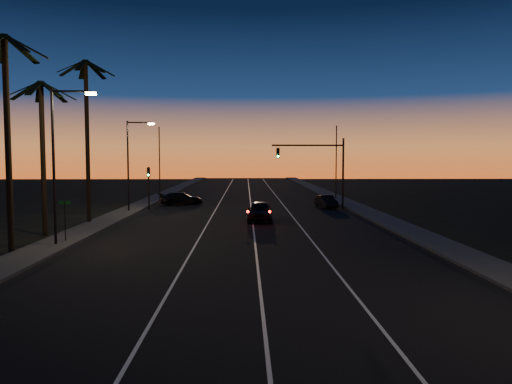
{
  "coord_description": "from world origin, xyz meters",
  "views": [
    {
      "loc": [
        -0.06,
        -8.66,
        5.12
      ],
      "look_at": [
        0.63,
        24.33,
        2.83
      ],
      "focal_mm": 35.0,
      "sensor_mm": 36.0,
      "label": 1
    }
  ],
  "objects_px": {
    "lead_car": "(260,211)",
    "cross_car": "(181,199)",
    "right_car": "(326,201)",
    "signal_mast": "(319,161)"
  },
  "relations": [
    {
      "from": "right_car",
      "to": "cross_car",
      "type": "bearing_deg",
      "value": 167.02
    },
    {
      "from": "signal_mast",
      "to": "lead_car",
      "type": "distance_m",
      "value": 11.44
    },
    {
      "from": "lead_car",
      "to": "cross_car",
      "type": "bearing_deg",
      "value": 120.37
    },
    {
      "from": "right_car",
      "to": "cross_car",
      "type": "height_order",
      "value": "cross_car"
    },
    {
      "from": "signal_mast",
      "to": "right_car",
      "type": "height_order",
      "value": "signal_mast"
    },
    {
      "from": "right_car",
      "to": "cross_car",
      "type": "relative_size",
      "value": 0.8
    },
    {
      "from": "signal_mast",
      "to": "right_car",
      "type": "xyz_separation_m",
      "value": [
        0.97,
        1.52,
        -4.12
      ]
    },
    {
      "from": "cross_car",
      "to": "signal_mast",
      "type": "bearing_deg",
      "value": -19.46
    },
    {
      "from": "right_car",
      "to": "lead_car",
      "type": "bearing_deg",
      "value": -123.98
    },
    {
      "from": "signal_mast",
      "to": "lead_car",
      "type": "xyz_separation_m",
      "value": [
        -6.04,
        -8.87,
        -3.96
      ]
    }
  ]
}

